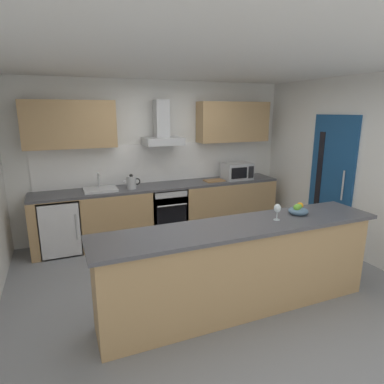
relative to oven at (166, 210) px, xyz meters
name	(u,v)px	position (x,y,z in m)	size (l,w,h in m)	color
ground	(201,277)	(-0.03, -1.54, -0.47)	(5.71, 4.78, 0.02)	gray
ceiling	(203,64)	(-0.03, -1.54, 2.15)	(5.71, 4.78, 0.02)	white
wall_back	(156,158)	(-0.03, 0.41, 0.84)	(5.71, 0.12, 2.60)	white
wall_right	(350,167)	(2.38, -1.54, 0.84)	(0.12, 4.78, 2.60)	white
backsplash_tile	(157,163)	(-0.03, 0.33, 0.77)	(4.00, 0.02, 0.66)	white
counter_back	(164,211)	(-0.03, 0.03, -0.01)	(4.14, 0.60, 0.90)	tan
counter_island	(240,267)	(0.06, -2.34, 0.03)	(3.11, 0.64, 0.97)	tan
upper_cabinets	(159,123)	(-0.03, 0.18, 1.45)	(4.09, 0.32, 0.70)	tan
side_door	(331,181)	(2.30, -1.28, 0.57)	(0.08, 0.85, 2.05)	navy
oven	(166,210)	(0.00, 0.00, 0.00)	(0.60, 0.62, 0.80)	slate
refrigerator	(60,225)	(-1.69, 0.00, -0.03)	(0.58, 0.60, 0.85)	white
microwave	(237,171)	(1.34, -0.03, 0.59)	(0.50, 0.38, 0.30)	#B7BABC
sink	(100,189)	(-1.06, 0.01, 0.47)	(0.50, 0.40, 0.26)	silver
kettle	(132,182)	(-0.58, -0.03, 0.55)	(0.29, 0.15, 0.24)	#B7BABC
range_hood	(162,131)	(0.00, 0.13, 1.33)	(0.62, 0.45, 0.72)	#B7BABC
wine_glass	(277,209)	(0.48, -2.36, 0.64)	(0.08, 0.08, 0.18)	silver
fruit_bowl	(298,210)	(0.83, -2.28, 0.56)	(0.22, 0.22, 0.13)	slate
chopping_board	(214,181)	(0.89, -0.02, 0.45)	(0.34, 0.22, 0.02)	#9E7247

